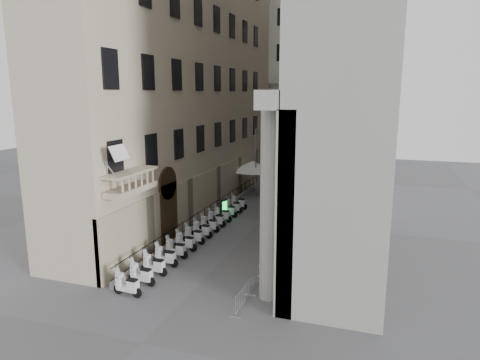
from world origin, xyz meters
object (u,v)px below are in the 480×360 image
(pedestrian_a, at_px, (282,182))
(pedestrian_b, at_px, (287,196))
(street_lamp, at_px, (258,157))
(security_tent, at_px, (253,166))
(info_kiosk, at_px, (224,208))
(scooter_0, at_px, (128,296))

(pedestrian_a, height_order, pedestrian_b, pedestrian_b)
(street_lamp, xyz_separation_m, pedestrian_b, (3.76, -2.50, -3.31))
(security_tent, xyz_separation_m, street_lamp, (0.79, -0.83, 1.19))
(street_lamp, height_order, info_kiosk, street_lamp)
(security_tent, xyz_separation_m, pedestrian_a, (2.56, 3.10, -2.18))
(scooter_0, bearing_deg, pedestrian_b, -6.80)
(street_lamp, relative_size, pedestrian_b, 3.99)
(security_tent, distance_m, pedestrian_a, 4.57)
(street_lamp, bearing_deg, pedestrian_a, 68.00)
(scooter_0, xyz_separation_m, street_lamp, (0.23, 24.16, 4.21))
(pedestrian_a, bearing_deg, scooter_0, 89.63)
(info_kiosk, bearing_deg, pedestrian_a, 98.35)
(security_tent, distance_m, info_kiosk, 9.86)
(street_lamp, bearing_deg, security_tent, 135.86)
(street_lamp, relative_size, pedestrian_a, 4.29)
(street_lamp, height_order, pedestrian_a, street_lamp)
(pedestrian_a, bearing_deg, security_tent, 54.14)
(scooter_0, relative_size, pedestrian_b, 0.84)
(security_tent, bearing_deg, info_kiosk, -88.48)
(pedestrian_a, bearing_deg, info_kiosk, 83.45)
(street_lamp, distance_m, pedestrian_b, 5.60)
(security_tent, relative_size, pedestrian_a, 2.67)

